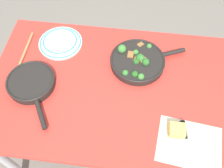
% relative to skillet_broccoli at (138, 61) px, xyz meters
% --- Properties ---
extents(ground_plane, '(14.00, 14.00, 0.00)m').
position_rel_skillet_broccoli_xyz_m(ground_plane, '(-0.12, -0.16, -0.77)').
color(ground_plane, slate).
extents(dining_table_red, '(1.29, 0.83, 0.74)m').
position_rel_skillet_broccoli_xyz_m(dining_table_red, '(-0.12, -0.16, -0.11)').
color(dining_table_red, red).
rests_on(dining_table_red, ground_plane).
extents(skillet_broccoli, '(0.41, 0.30, 0.08)m').
position_rel_skillet_broccoli_xyz_m(skillet_broccoli, '(0.00, 0.00, 0.00)').
color(skillet_broccoli, black).
rests_on(skillet_broccoli, dining_table_red).
extents(skillet_eggs, '(0.27, 0.37, 0.05)m').
position_rel_skillet_broccoli_xyz_m(skillet_eggs, '(-0.53, -0.21, -0.00)').
color(skillet_eggs, black).
rests_on(skillet_eggs, dining_table_red).
extents(wooden_spoon, '(0.04, 0.39, 0.02)m').
position_rel_skillet_broccoli_xyz_m(wooden_spoon, '(-0.63, -0.10, -0.02)').
color(wooden_spoon, '#A87A4C').
rests_on(wooden_spoon, dining_table_red).
extents(parchment_sheet, '(0.31, 0.25, 0.00)m').
position_rel_skillet_broccoli_xyz_m(parchment_sheet, '(0.26, -0.42, -0.02)').
color(parchment_sheet, beige).
rests_on(parchment_sheet, dining_table_red).
extents(grater_knife, '(0.06, 0.25, 0.02)m').
position_rel_skillet_broccoli_xyz_m(grater_knife, '(0.24, -0.41, -0.02)').
color(grater_knife, silver).
rests_on(grater_knife, dining_table_red).
extents(cheese_block, '(0.07, 0.06, 0.05)m').
position_rel_skillet_broccoli_xyz_m(cheese_block, '(0.20, -0.38, -0.00)').
color(cheese_block, '#E0C15B').
rests_on(cheese_block, dining_table_red).
extents(dinner_plate_stack, '(0.25, 0.25, 0.03)m').
position_rel_skillet_broccoli_xyz_m(dinner_plate_stack, '(-0.45, 0.09, -0.01)').
color(dinner_plate_stack, white).
rests_on(dinner_plate_stack, dining_table_red).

